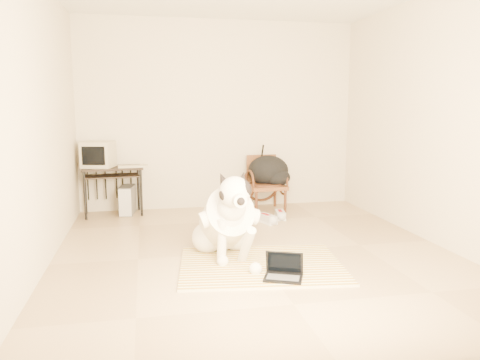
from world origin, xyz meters
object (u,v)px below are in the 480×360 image
object	(u,v)px
pc_tower	(127,200)
crt_monitor	(98,154)
backpack	(270,172)
computer_desk	(112,174)
rattan_chair	(265,183)
dog	(226,221)
laptop	(284,271)

from	to	relation	value
pc_tower	crt_monitor	bearing A→B (deg)	179.71
pc_tower	backpack	world-z (taller)	backpack
computer_desk	backpack	size ratio (longest dim) A/B	1.44
crt_monitor	backpack	bearing A→B (deg)	-3.20
pc_tower	rattan_chair	world-z (taller)	rattan_chair
crt_monitor	rattan_chair	bearing A→B (deg)	-3.12
dog	pc_tower	xyz separation A→B (m)	(-1.03, 2.13, -0.17)
pc_tower	rattan_chair	distance (m)	1.95
dog	computer_desk	xyz separation A→B (m)	(-1.22, 2.09, 0.20)
dog	rattan_chair	distance (m)	2.20
computer_desk	crt_monitor	distance (m)	0.32
laptop	backpack	size ratio (longest dim) A/B	0.67
crt_monitor	backpack	size ratio (longest dim) A/B	0.80
dog	laptop	distance (m)	0.85
computer_desk	pc_tower	size ratio (longest dim) A/B	1.92
computer_desk	rattan_chair	xyz separation A→B (m)	(2.13, -0.09, -0.18)
rattan_chair	computer_desk	bearing A→B (deg)	177.64
crt_monitor	pc_tower	bearing A→B (deg)	-0.29
dog	backpack	bearing A→B (deg)	63.86
computer_desk	crt_monitor	xyz separation A→B (m)	(-0.17, 0.04, 0.27)
backpack	dog	bearing A→B (deg)	-116.14
laptop	rattan_chair	xyz separation A→B (m)	(0.53, 2.71, 0.32)
dog	computer_desk	bearing A→B (deg)	120.18
laptop	crt_monitor	bearing A→B (deg)	121.96
pc_tower	rattan_chair	bearing A→B (deg)	-3.64
dog	crt_monitor	world-z (taller)	crt_monitor
dog	crt_monitor	distance (m)	2.59
pc_tower	backpack	distance (m)	2.04
rattan_chair	backpack	bearing A→B (deg)	-6.05
backpack	crt_monitor	bearing A→B (deg)	176.80
dog	rattan_chair	world-z (taller)	dog
backpack	laptop	bearing A→B (deg)	-102.54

